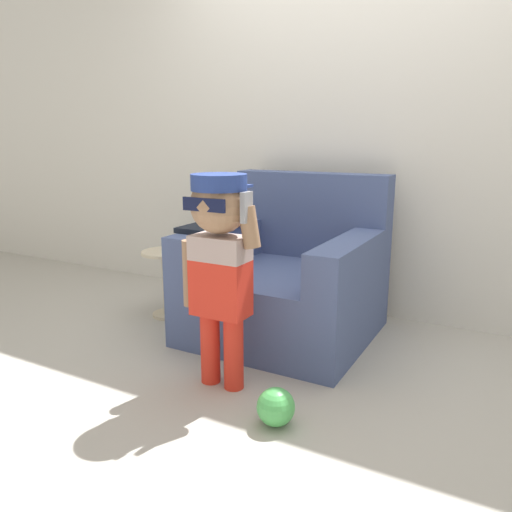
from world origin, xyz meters
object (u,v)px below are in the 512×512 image
(armchair, at_px, (287,281))
(person_child, at_px, (220,249))
(toy_ball, at_px, (276,407))
(side_table, at_px, (166,277))

(armchair, relative_size, person_child, 1.02)
(armchair, height_order, toy_ball, armchair)
(armchair, relative_size, toy_ball, 6.41)
(armchair, bearing_deg, toy_ball, -67.20)
(person_child, bearing_deg, side_table, 142.77)
(armchair, distance_m, side_table, 0.81)
(armchair, distance_m, person_child, 0.83)
(side_table, bearing_deg, armchair, 9.23)
(person_child, relative_size, toy_ball, 6.29)
(side_table, relative_size, toy_ball, 2.77)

